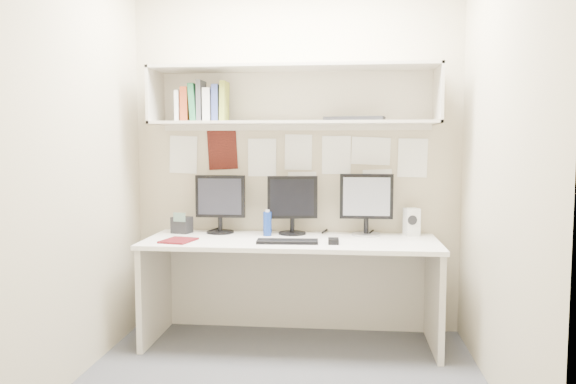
# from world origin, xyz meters

# --- Properties ---
(floor) EXTENTS (2.40, 2.00, 0.01)m
(floor) POSITION_xyz_m (0.00, 0.00, 0.00)
(floor) COLOR #47474C
(floor) RESTS_ON ground
(wall_back) EXTENTS (2.40, 0.02, 2.60)m
(wall_back) POSITION_xyz_m (0.00, 1.00, 1.30)
(wall_back) COLOR #B6A98B
(wall_back) RESTS_ON ground
(wall_front) EXTENTS (2.40, 0.02, 2.60)m
(wall_front) POSITION_xyz_m (0.00, -1.00, 1.30)
(wall_front) COLOR #B6A98B
(wall_front) RESTS_ON ground
(wall_left) EXTENTS (0.02, 2.00, 2.60)m
(wall_left) POSITION_xyz_m (-1.20, 0.00, 1.30)
(wall_left) COLOR #B6A98B
(wall_left) RESTS_ON ground
(wall_right) EXTENTS (0.02, 2.00, 2.60)m
(wall_right) POSITION_xyz_m (1.20, 0.00, 1.30)
(wall_right) COLOR #B6A98B
(wall_right) RESTS_ON ground
(desk) EXTENTS (2.00, 0.70, 0.73)m
(desk) POSITION_xyz_m (0.00, 0.65, 0.37)
(desk) COLOR white
(desk) RESTS_ON floor
(overhead_hutch) EXTENTS (2.00, 0.38, 0.40)m
(overhead_hutch) POSITION_xyz_m (0.00, 0.86, 1.72)
(overhead_hutch) COLOR beige
(overhead_hutch) RESTS_ON wall_back
(pinned_papers) EXTENTS (1.92, 0.01, 0.48)m
(pinned_papers) POSITION_xyz_m (0.00, 0.99, 1.25)
(pinned_papers) COLOR white
(pinned_papers) RESTS_ON wall_back
(monitor_left) EXTENTS (0.36, 0.20, 0.42)m
(monitor_left) POSITION_xyz_m (-0.54, 0.87, 0.96)
(monitor_left) COLOR black
(monitor_left) RESTS_ON desk
(monitor_center) EXTENTS (0.36, 0.20, 0.42)m
(monitor_center) POSITION_xyz_m (-0.01, 0.87, 0.96)
(monitor_center) COLOR black
(monitor_center) RESTS_ON desk
(monitor_right) EXTENTS (0.38, 0.21, 0.44)m
(monitor_right) POSITION_xyz_m (0.52, 0.87, 0.97)
(monitor_right) COLOR #A5A5AA
(monitor_right) RESTS_ON desk
(keyboard) EXTENTS (0.41, 0.16, 0.02)m
(keyboard) POSITION_xyz_m (-0.01, 0.50, 0.74)
(keyboard) COLOR black
(keyboard) RESTS_ON desk
(mouse) EXTENTS (0.07, 0.11, 0.03)m
(mouse) POSITION_xyz_m (0.29, 0.50, 0.75)
(mouse) COLOR black
(mouse) RESTS_ON desk
(speaker) EXTENTS (0.12, 0.12, 0.19)m
(speaker) POSITION_xyz_m (0.84, 0.89, 0.83)
(speaker) COLOR silver
(speaker) RESTS_ON desk
(blue_bottle) EXTENTS (0.06, 0.06, 0.19)m
(blue_bottle) POSITION_xyz_m (-0.18, 0.77, 0.82)
(blue_bottle) COLOR navy
(blue_bottle) RESTS_ON desk
(maroon_notebook) EXTENTS (0.23, 0.27, 0.01)m
(maroon_notebook) POSITION_xyz_m (-0.74, 0.48, 0.74)
(maroon_notebook) COLOR #540E13
(maroon_notebook) RESTS_ON desk
(desk_phone) EXTENTS (0.15, 0.15, 0.16)m
(desk_phone) POSITION_xyz_m (-0.82, 0.83, 0.79)
(desk_phone) COLOR black
(desk_phone) RESTS_ON desk
(book_stack) EXTENTS (0.36, 0.18, 0.29)m
(book_stack) POSITION_xyz_m (-0.64, 0.80, 1.67)
(book_stack) COLOR white
(book_stack) RESTS_ON overhead_hutch
(hutch_tray) EXTENTS (0.43, 0.23, 0.03)m
(hutch_tray) POSITION_xyz_m (0.43, 0.81, 1.55)
(hutch_tray) COLOR black
(hutch_tray) RESTS_ON overhead_hutch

